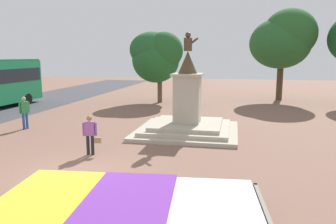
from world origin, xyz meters
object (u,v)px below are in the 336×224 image
object	(u,v)px
pedestrian_near_planter	(24,110)
statue_monument	(187,115)
flower_planter	(127,213)
pedestrian_with_handbag	(90,133)

from	to	relation	value
pedestrian_near_planter	statue_monument	bearing A→B (deg)	5.86
flower_planter	pedestrian_with_handbag	distance (m)	5.98
flower_planter	pedestrian_near_planter	bearing A→B (deg)	135.00
flower_planter	pedestrian_with_handbag	bearing A→B (deg)	122.49
flower_planter	statue_monument	distance (m)	9.62
flower_planter	pedestrian_near_planter	size ratio (longest dim) A/B	3.80
pedestrian_with_handbag	flower_planter	bearing A→B (deg)	-57.51
statue_monument	pedestrian_with_handbag	distance (m)	5.60
flower_planter	pedestrian_with_handbag	xyz separation A→B (m)	(-3.20, 5.02, 0.58)
pedestrian_with_handbag	pedestrian_near_planter	size ratio (longest dim) A/B	0.91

